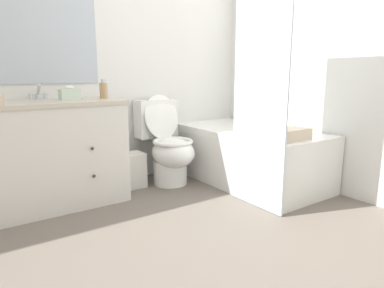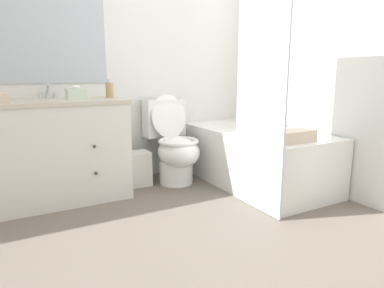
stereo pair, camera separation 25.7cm
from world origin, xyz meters
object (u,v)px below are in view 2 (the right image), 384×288
Objects in this scene: sink_faucet at (48,94)px; toilet at (174,146)px; vanity_cabinet at (55,150)px; bathtub at (256,157)px; tissue_box at (76,93)px; bath_towel_folded at (292,136)px; soap_dispenser at (110,90)px; wastebasket at (137,169)px.

sink_faucet is 1.18m from toilet.
bathtub is at bearing -15.00° from vanity_cabinet.
sink_faucet reaches higher than tissue_box.
tissue_box is (0.19, 0.02, 0.45)m from vanity_cabinet.
bath_towel_folded is at bearing -102.99° from bathtub.
soap_dispenser is (0.47, 0.01, 0.47)m from vanity_cabinet.
vanity_cabinet is at bearing -90.00° from sink_faucet.
tissue_box is at bearing 162.57° from bathtub.
sink_faucet is 0.17× the size of toilet.
toilet is 5.59× the size of tissue_box.
sink_faucet is 0.27m from tissue_box.
bathtub is at bearing -21.37° from sink_faucet.
toilet is 0.40m from wastebasket.
toilet is 2.40× the size of bath_towel_folded.
soap_dispenser is at bearing 174.57° from toilet.
soap_dispenser is 0.45× the size of bath_towel_folded.
sink_faucet is (-0.00, 0.21, 0.44)m from vanity_cabinet.
toilet is (1.04, -0.05, -0.07)m from vanity_cabinet.
bathtub is 9.42× the size of soap_dispenser.
bath_towel_folded is at bearing -33.21° from vanity_cabinet.
vanity_cabinet is 0.74m from wastebasket.
wastebasket is 2.13× the size of tissue_box.
vanity_cabinet is at bearing -179.11° from soap_dispenser.
bathtub reaches higher than wastebasket.
vanity_cabinet is 1.76m from bathtub.
bathtub is at bearing 77.01° from bath_towel_folded.
bathtub is (1.70, -0.45, -0.16)m from vanity_cabinet.
toilet is at bearing -4.36° from tissue_box.
bath_towel_folded is (1.56, -1.23, -0.30)m from sink_faucet.
vanity_cabinet is at bearing -174.88° from tissue_box.
bathtub is 9.91× the size of tissue_box.
toilet is (1.04, -0.26, -0.50)m from sink_faucet.
soap_dispenser is at bearing -23.37° from sink_faucet.
vanity_cabinet is 0.48m from sink_faucet.
bathtub is 1.69m from tissue_box.
vanity_cabinet is 7.14× the size of soap_dispenser.
vanity_cabinet is at bearing 177.40° from toilet.
vanity_cabinet is 1.04m from toilet.
wastebasket is at bearing 129.56° from bath_towel_folded.
sink_faucet is at bearing 141.75° from bath_towel_folded.
tissue_box is 0.95× the size of soap_dispenser.
wastebasket is 0.77m from soap_dispenser.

